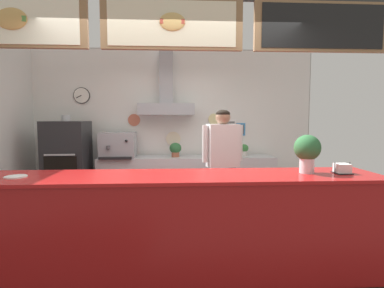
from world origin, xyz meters
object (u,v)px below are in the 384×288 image
(condiment_plate, at_px, (16,177))
(basil_vase, at_px, (307,151))
(shop_worker, at_px, (223,166))
(espresso_machine, at_px, (118,145))
(pizza_oven, at_px, (68,167))
(potted_rosemary, at_px, (244,149))
(potted_thyme, at_px, (175,149))
(napkin_holder, at_px, (342,169))
(potted_sage, at_px, (212,150))

(condiment_plate, bearing_deg, basil_vase, 1.33)
(shop_worker, bearing_deg, espresso_machine, -46.27)
(pizza_oven, distance_m, shop_worker, 2.61)
(espresso_machine, bearing_deg, pizza_oven, -164.80)
(potted_rosemary, xyz_separation_m, potted_thyme, (-1.23, -0.07, 0.02))
(pizza_oven, relative_size, shop_worker, 0.96)
(condiment_plate, bearing_deg, napkin_holder, 0.35)
(shop_worker, height_order, potted_sage, shop_worker)
(shop_worker, distance_m, condiment_plate, 2.48)
(potted_rosemary, bearing_deg, napkin_holder, -82.39)
(condiment_plate, bearing_deg, potted_thyme, 60.57)
(pizza_oven, relative_size, potted_sage, 7.66)
(pizza_oven, xyz_separation_m, potted_rosemary, (3.01, 0.27, 0.25))
(potted_thyme, bearing_deg, espresso_machine, 179.36)
(espresso_machine, bearing_deg, shop_worker, -35.58)
(pizza_oven, bearing_deg, condiment_plate, -81.15)
(espresso_machine, height_order, potted_sage, espresso_machine)
(pizza_oven, xyz_separation_m, potted_thyme, (1.78, 0.20, 0.27))
(potted_sage, xyz_separation_m, basil_vase, (0.60, -2.53, 0.24))
(napkin_holder, bearing_deg, espresso_machine, 135.59)
(potted_rosemary, distance_m, basil_vase, 2.54)
(potted_rosemary, bearing_deg, pizza_oven, -174.82)
(condiment_plate, relative_size, basil_vase, 0.51)
(potted_rosemary, height_order, condiment_plate, potted_rosemary)
(basil_vase, bearing_deg, napkin_holder, -7.67)
(napkin_holder, distance_m, condiment_plate, 3.00)
(shop_worker, distance_m, napkin_holder, 1.64)
(potted_thyme, xyz_separation_m, basil_vase, (1.25, -2.46, 0.22))
(potted_thyme, bearing_deg, basil_vase, -63.05)
(shop_worker, relative_size, potted_rosemary, 8.02)
(pizza_oven, bearing_deg, potted_sage, 6.50)
(condiment_plate, bearing_deg, potted_sage, 51.32)
(shop_worker, relative_size, napkin_holder, 11.02)
(basil_vase, bearing_deg, potted_sage, 103.24)
(pizza_oven, bearing_deg, espresso_machine, 15.20)
(potted_thyme, bearing_deg, potted_sage, 6.36)
(condiment_plate, bearing_deg, espresso_machine, 80.29)
(potted_sage, xyz_separation_m, potted_thyme, (-0.65, -0.07, 0.02))
(pizza_oven, xyz_separation_m, napkin_holder, (3.36, -2.30, 0.33))
(potted_sage, bearing_deg, condiment_plate, -128.68)
(shop_worker, bearing_deg, pizza_oven, -32.15)
(espresso_machine, distance_m, potted_rosemary, 2.22)
(potted_rosemary, bearing_deg, shop_worker, -115.51)
(espresso_machine, xyz_separation_m, potted_thyme, (0.99, -0.01, -0.08))
(shop_worker, height_order, napkin_holder, shop_worker)
(pizza_oven, distance_m, potted_sage, 2.46)
(napkin_holder, height_order, condiment_plate, napkin_holder)
(potted_sage, relative_size, napkin_holder, 1.39)
(napkin_holder, bearing_deg, potted_sage, 109.69)
(pizza_oven, xyz_separation_m, basil_vase, (3.03, -2.25, 0.49))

